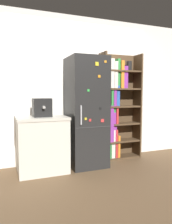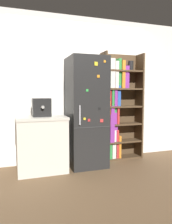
% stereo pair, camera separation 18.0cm
% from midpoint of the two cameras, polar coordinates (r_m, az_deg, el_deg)
% --- Properties ---
extents(ground_plane, '(16.00, 16.00, 0.00)m').
position_cam_midpoint_polar(ground_plane, '(3.78, 2.08, -14.19)').
color(ground_plane, brown).
extents(wall_back, '(8.00, 0.05, 2.60)m').
position_cam_midpoint_polar(wall_back, '(4.01, -0.27, 5.84)').
color(wall_back, white).
rests_on(wall_back, ground_plane).
extents(refrigerator, '(0.61, 0.66, 1.83)m').
position_cam_midpoint_polar(refrigerator, '(3.70, 1.40, -0.03)').
color(refrigerator, black).
rests_on(refrigerator, ground_plane).
extents(bookshelf, '(0.78, 0.31, 1.97)m').
position_cam_midpoint_polar(bookshelf, '(4.14, 9.10, 1.27)').
color(bookshelf, '#4C3823').
rests_on(bookshelf, ground_plane).
extents(kitchen_counter, '(0.78, 0.67, 0.87)m').
position_cam_midpoint_polar(kitchen_counter, '(3.59, -10.18, -8.03)').
color(kitchen_counter, beige).
rests_on(kitchen_counter, ground_plane).
extents(espresso_machine, '(0.28, 0.30, 0.29)m').
position_cam_midpoint_polar(espresso_machine, '(3.48, -10.11, 1.19)').
color(espresso_machine, black).
rests_on(espresso_machine, kitchen_counter).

